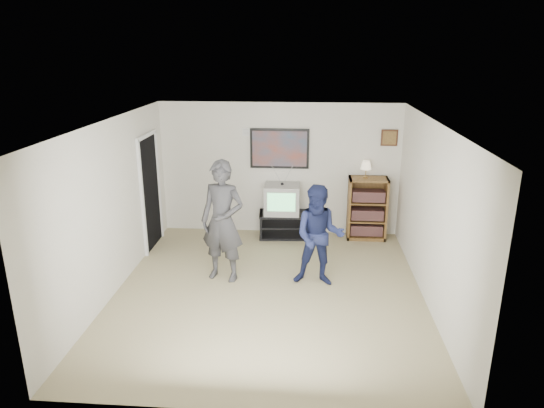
# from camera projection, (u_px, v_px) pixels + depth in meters

# --- Properties ---
(room_shell) EXTENTS (4.51, 5.00, 2.51)m
(room_shell) POSITION_uv_depth(u_px,v_px,m) (270.00, 204.00, 7.11)
(room_shell) COLOR #8A7C57
(room_shell) RESTS_ON ground
(media_stand) EXTENTS (0.98, 0.59, 0.47)m
(media_stand) POSITION_uv_depth(u_px,v_px,m) (284.00, 225.00, 9.20)
(media_stand) COLOR black
(media_stand) RESTS_ON room_shell
(crt_television) EXTENTS (0.65, 0.55, 0.55)m
(crt_television) POSITION_uv_depth(u_px,v_px,m) (282.00, 199.00, 9.05)
(crt_television) COLOR #9E9D99
(crt_television) RESTS_ON media_stand
(bookshelf) EXTENTS (0.71, 0.41, 1.17)m
(bookshelf) POSITION_uv_depth(u_px,v_px,m) (367.00, 208.00, 9.03)
(bookshelf) COLOR #553B19
(bookshelf) RESTS_ON room_shell
(table_lamp) EXTENTS (0.20, 0.20, 0.31)m
(table_lamp) POSITION_uv_depth(u_px,v_px,m) (366.00, 169.00, 8.82)
(table_lamp) COLOR beige
(table_lamp) RESTS_ON bookshelf
(person_tall) EXTENTS (0.78, 0.61, 1.88)m
(person_tall) POSITION_uv_depth(u_px,v_px,m) (223.00, 221.00, 7.32)
(person_tall) COLOR #323235
(person_tall) RESTS_ON room_shell
(person_short) EXTENTS (0.80, 0.64, 1.56)m
(person_short) POSITION_uv_depth(u_px,v_px,m) (319.00, 236.00, 7.19)
(person_short) COLOR #192046
(person_short) RESTS_ON room_shell
(controller_left) EXTENTS (0.04, 0.11, 0.03)m
(controller_left) POSITION_uv_depth(u_px,v_px,m) (226.00, 207.00, 7.45)
(controller_left) COLOR white
(controller_left) RESTS_ON person_tall
(controller_right) EXTENTS (0.06, 0.12, 0.03)m
(controller_right) POSITION_uv_depth(u_px,v_px,m) (318.00, 208.00, 7.33)
(controller_right) COLOR white
(controller_right) RESTS_ON person_short
(poster) EXTENTS (1.10, 0.03, 0.75)m
(poster) POSITION_uv_depth(u_px,v_px,m) (280.00, 149.00, 9.01)
(poster) COLOR black
(poster) RESTS_ON room_shell
(air_vent) EXTENTS (0.28, 0.02, 0.14)m
(air_vent) POSITION_uv_depth(u_px,v_px,m) (250.00, 132.00, 8.96)
(air_vent) COLOR white
(air_vent) RESTS_ON room_shell
(small_picture) EXTENTS (0.30, 0.03, 0.30)m
(small_picture) POSITION_uv_depth(u_px,v_px,m) (389.00, 138.00, 8.80)
(small_picture) COLOR #3A2412
(small_picture) RESTS_ON room_shell
(doorway) EXTENTS (0.03, 0.85, 2.00)m
(doorway) POSITION_uv_depth(u_px,v_px,m) (150.00, 193.00, 8.54)
(doorway) COLOR black
(doorway) RESTS_ON room_shell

